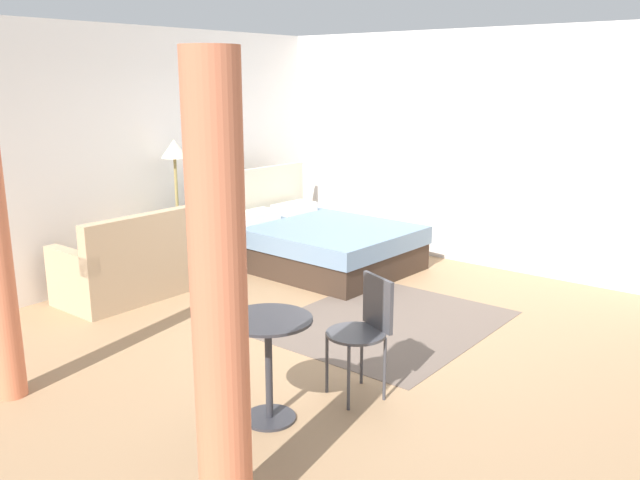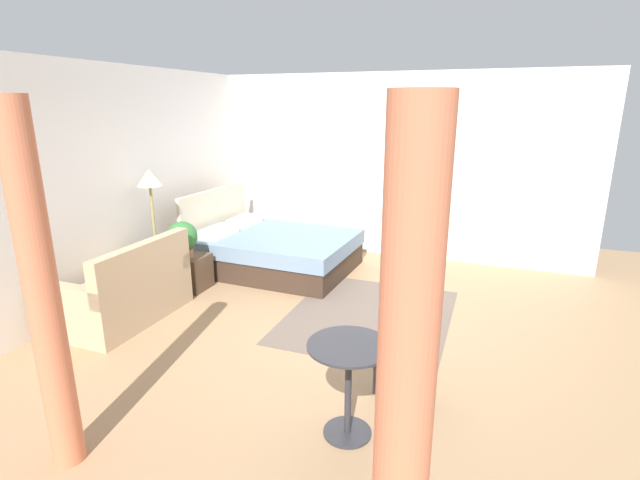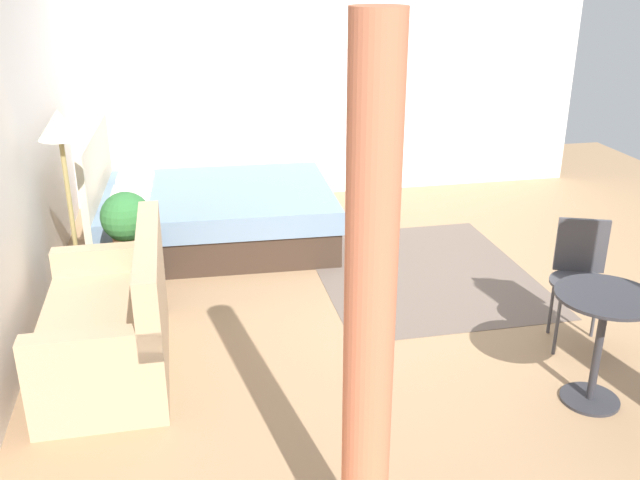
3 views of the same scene
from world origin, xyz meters
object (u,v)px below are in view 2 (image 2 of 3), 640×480
bed (273,250)px  couch (128,293)px  nightstand (193,272)px  cafe_chair_near_window (408,331)px  floor_lamp (151,191)px  balcony_table (348,373)px  potted_plant (182,238)px

bed → couch: bed is taller
nightstand → cafe_chair_near_window: cafe_chair_near_window is taller
couch → floor_lamp: size_ratio=0.91×
couch → balcony_table: size_ratio=1.95×
floor_lamp → balcony_table: (-1.88, -3.21, -0.81)m
couch → nightstand: bearing=-7.1°
floor_lamp → nightstand: bearing=-70.0°
nightstand → potted_plant: bearing=155.6°
bed → nightstand: size_ratio=4.91×
balcony_table → bed: bearing=34.3°
bed → balcony_table: 3.80m
potted_plant → balcony_table: 3.43m
bed → couch: (-2.14, 0.77, 0.02)m
bed → cafe_chair_near_window: bearing=-134.9°
couch → potted_plant: 1.03m
couch → floor_lamp: (0.89, 0.30, 1.00)m
cafe_chair_near_window → floor_lamp: bearing=71.6°
potted_plant → floor_lamp: (-0.06, 0.38, 0.60)m
bed → nightstand: 1.27m
couch → nightstand: (1.04, -0.13, -0.08)m
nightstand → potted_plant: size_ratio=0.96×
nightstand → couch: bearing=172.9°
couch → floor_lamp: floor_lamp is taller
couch → nightstand: size_ratio=3.14×
couch → balcony_table: bearing=-108.9°
floor_lamp → cafe_chair_near_window: floor_lamp is taller
bed → potted_plant: 1.45m
couch → floor_lamp: bearing=18.6°
bed → cafe_chair_near_window: (-2.42, -2.43, 0.26)m
bed → couch: 2.28m
bed → floor_lamp: bearing=139.6°
couch → balcony_table: (-0.99, -2.91, 0.20)m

